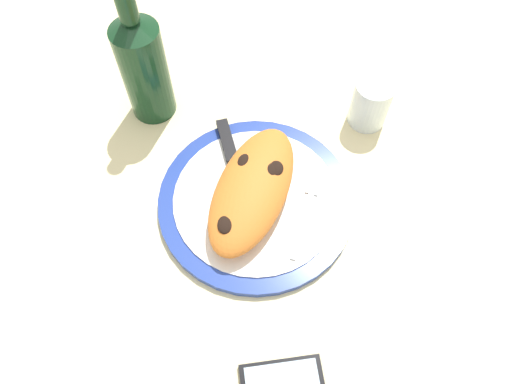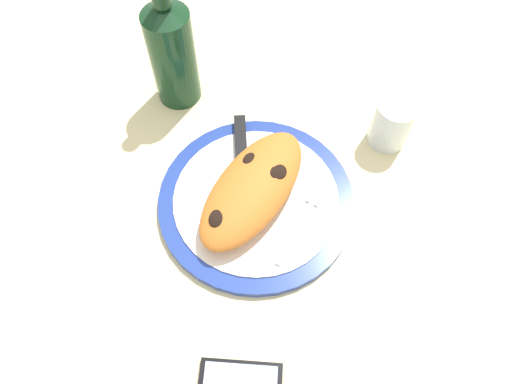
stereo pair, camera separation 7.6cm
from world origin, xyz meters
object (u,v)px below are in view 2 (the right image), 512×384
Objects in this scene: knife at (241,155)px; wine_bottle at (172,51)px; plate at (256,201)px; calzone at (252,190)px; water_glass at (391,125)px; fork at (305,215)px.

knife is 0.79× the size of wine_bottle.
wine_bottle is at bearing 53.45° from plate.
knife is (6.84, 4.76, -2.29)cm from calzone.
water_glass reaches higher than knife.
plate is at bearing 141.51° from water_glass.
knife is (6.62, 13.80, 0.28)cm from fork.
calzone is 1.19× the size of knife.
wine_bottle reaches higher than fork.
water_glass is (20.86, -8.09, 1.99)cm from fork.
knife is (6.55, 5.35, 1.36)cm from plate.
calzone reaches higher than fork.
plate is at bearing -126.55° from wine_bottle.
fork is at bearing -118.32° from wine_bottle.
knife is 26.17cm from water_glass.
water_glass is at bearing -56.95° from knife.
wine_bottle is at bearing 59.57° from knife.
calzone is 27.16cm from water_glass.
knife is at bearing 123.05° from water_glass.
calzone is at bearing 91.36° from fork.
wine_bottle is at bearing 61.68° from fork.
water_glass is (14.24, -21.89, 1.71)cm from knife.
fork reaches higher than plate.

